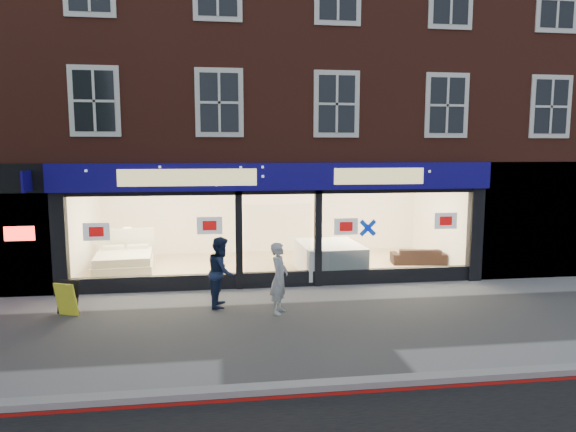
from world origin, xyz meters
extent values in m
plane|color=gray|center=(0.00, 0.00, 0.00)|extent=(120.00, 120.00, 0.00)
cube|color=#8C0A07|center=(0.00, -3.10, 0.01)|extent=(60.00, 0.10, 0.01)
cube|color=gray|center=(0.00, -2.90, 0.06)|extent=(60.00, 0.25, 0.12)
cube|color=tan|center=(0.00, 5.25, 0.05)|extent=(11.00, 4.50, 0.10)
cube|color=#5E281D|center=(0.00, 7.00, 6.65)|extent=(19.00, 8.00, 6.70)
cube|color=#0F0770|center=(0.00, 2.88, 2.95)|extent=(11.40, 0.28, 0.70)
cube|color=black|center=(0.00, 3.08, 0.20)|extent=(11.00, 0.18, 0.40)
cube|color=black|center=(-5.50, 3.05, 1.30)|extent=(0.35, 0.30, 2.60)
cube|color=black|center=(5.50, 3.05, 1.30)|extent=(0.35, 0.30, 2.60)
cube|color=white|center=(-3.25, 3.00, 1.45)|extent=(4.20, 0.02, 2.10)
cube|color=white|center=(3.25, 3.00, 1.45)|extent=(4.20, 0.02, 2.10)
cube|color=white|center=(0.00, 3.25, 1.15)|extent=(1.80, 0.02, 2.10)
cube|color=silver|center=(0.00, 7.50, 1.30)|extent=(11.00, 0.20, 2.60)
cube|color=#FFEAC6|center=(0.00, 5.25, 2.60)|extent=(11.00, 4.50, 0.12)
cube|color=#FF140C|center=(-6.40, 2.95, 1.60)|extent=(0.70, 0.04, 0.35)
cube|color=black|center=(7.50, 3.20, 1.65)|extent=(4.00, 0.40, 3.30)
cube|color=beige|center=(-4.30, 4.88, 0.26)|extent=(1.76, 2.02, 0.33)
cube|color=beige|center=(-4.30, 4.88, 0.55)|extent=(1.69, 1.94, 0.23)
cube|color=beige|center=(-4.39, 5.87, 0.66)|extent=(1.68, 0.27, 1.13)
cube|color=beige|center=(-4.71, 5.52, 0.72)|extent=(0.63, 0.35, 0.11)
cube|color=beige|center=(-4.01, 5.58, 0.72)|extent=(0.63, 0.35, 0.11)
cube|color=brown|center=(-4.40, 6.19, 0.38)|extent=(0.52, 0.52, 0.55)
cube|color=silver|center=(1.60, 4.09, 0.24)|extent=(1.78, 2.21, 0.28)
cube|color=silver|center=(1.60, 4.09, 0.52)|extent=(1.78, 2.21, 0.28)
cube|color=silver|center=(1.60, 4.09, 0.80)|extent=(1.78, 2.21, 0.28)
imported|color=black|center=(4.60, 4.83, 0.34)|extent=(1.73, 0.88, 0.48)
cube|color=yellow|center=(-4.90, 1.32, 0.38)|extent=(0.59, 0.49, 0.77)
imported|color=#A9ADB1|center=(-0.26, 0.87, 0.80)|extent=(0.58, 0.69, 1.60)
imported|color=#182443|center=(-1.53, 1.56, 0.82)|extent=(0.70, 0.86, 1.64)
camera|label=1|loc=(-1.59, -10.19, 3.63)|focal=32.00mm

